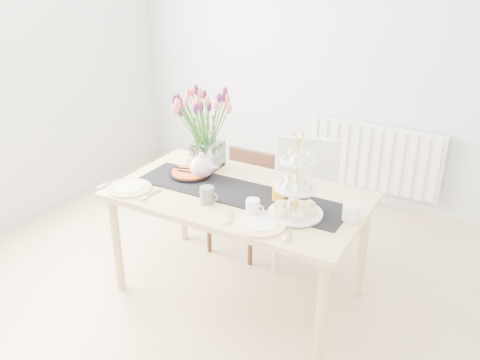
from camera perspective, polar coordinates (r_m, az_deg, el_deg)
The scene contains 16 objects.
room_shell at distance 2.73m, azimuth -6.56°, elevation 5.89°, with size 4.50×4.50×4.50m.
radiator at distance 4.72m, azimuth 14.78°, elevation 2.44°, with size 1.20×0.08×0.60m, color white.
dining_table at distance 3.25m, azimuth -0.13°, elevation -2.71°, with size 1.60×0.90×0.75m.
chair_brown at distance 3.92m, azimuth 0.61°, elevation -1.59°, with size 0.40×0.40×0.76m.
chair_white at distance 3.74m, azimuth 7.40°, elevation -1.44°, with size 0.57×0.57×0.92m.
table_runner at distance 3.22m, azimuth -0.13°, elevation -1.44°, with size 1.40×0.35×0.01m, color black.
tulip_vase at distance 3.49m, azimuth -3.76°, elevation 7.10°, with size 0.67×0.67×0.58m.
cake_stand at distance 2.92m, azimuth 6.33°, elevation -1.63°, with size 0.32×0.32×0.47m.
teapot at distance 3.41m, azimuth -4.30°, elevation 1.48°, with size 0.26×0.21×0.17m, color white, non-canonical shape.
cream_jug at distance 2.95m, azimuth 12.37°, elevation -3.60°, with size 0.10×0.10×0.10m, color white.
tart_tin at distance 3.47m, azimuth -5.57°, elevation 0.72°, with size 0.29×0.29×0.03m.
mug_grey at distance 3.09m, azimuth -3.73°, elevation -1.69°, with size 0.09×0.09×0.10m, color slate.
mug_white at distance 2.95m, azimuth 1.44°, elevation -3.05°, with size 0.08×0.08×0.10m, color white.
mug_orange at distance 3.12m, azimuth 4.38°, elevation -1.52°, with size 0.08×0.08×0.10m, color orange.
plate_left at distance 3.35m, azimuth -12.32°, elevation -0.90°, with size 0.28×0.28×0.01m, color white.
plate_right at distance 2.86m, azimuth 2.24°, elevation -4.95°, with size 0.30×0.30×0.02m, color white.
Camera 1 is at (1.53, -2.08, 2.17)m, focal length 38.00 mm.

